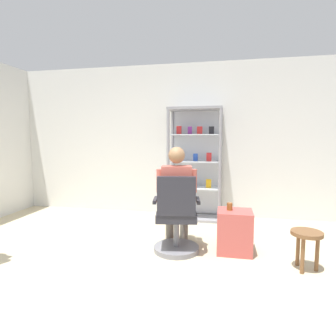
{
  "coord_description": "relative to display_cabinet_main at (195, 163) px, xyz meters",
  "views": [
    {
      "loc": [
        0.9,
        -2.03,
        1.39
      ],
      "look_at": [
        0.17,
        1.56,
        1.0
      ],
      "focal_mm": 29.87,
      "sensor_mm": 36.0,
      "label": 1
    }
  ],
  "objects": [
    {
      "name": "display_cabinet_main",
      "position": [
        0.0,
        0.0,
        0.0
      ],
      "size": [
        0.9,
        0.45,
        1.9
      ],
      "color": "gray",
      "rests_on": "ground"
    },
    {
      "name": "office_chair",
      "position": [
        -0.06,
        -1.56,
        -0.57
      ],
      "size": [
        0.6,
        0.56,
        0.96
      ],
      "color": "slate",
      "rests_on": "ground"
    },
    {
      "name": "ground_plane",
      "position": [
        -0.4,
        -2.76,
        -0.97
      ],
      "size": [
        7.2,
        7.2,
        0.0
      ],
      "primitive_type": "plane",
      "color": "#C6B793"
    },
    {
      "name": "wooden_stool",
      "position": [
        1.36,
        -1.73,
        -0.63
      ],
      "size": [
        0.32,
        0.32,
        0.42
      ],
      "color": "brown",
      "rests_on": "ground"
    },
    {
      "name": "seated_shopkeeper",
      "position": [
        -0.08,
        -1.4,
        -0.25
      ],
      "size": [
        0.53,
        0.6,
        1.29
      ],
      "color": "slate",
      "rests_on": "ground"
    },
    {
      "name": "storage_crate",
      "position": [
        0.64,
        -1.4,
        -0.71
      ],
      "size": [
        0.41,
        0.38,
        0.52
      ],
      "primitive_type": "cube",
      "color": "#B24C47",
      "rests_on": "ground"
    },
    {
      "name": "tea_glass",
      "position": [
        0.57,
        -1.38,
        -0.4
      ],
      "size": [
        0.07,
        0.07,
        0.09
      ],
      "primitive_type": "cylinder",
      "color": "brown",
      "rests_on": "storage_crate"
    },
    {
      "name": "back_wall",
      "position": [
        -0.4,
        0.24,
        0.38
      ],
      "size": [
        6.0,
        0.1,
        2.7
      ],
      "primitive_type": "cube",
      "color": "silver",
      "rests_on": "ground"
    }
  ]
}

